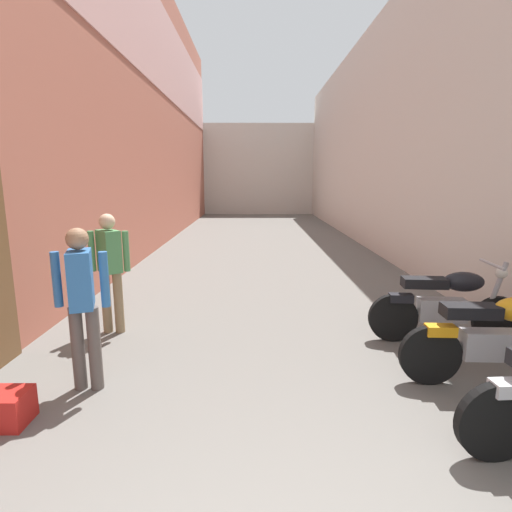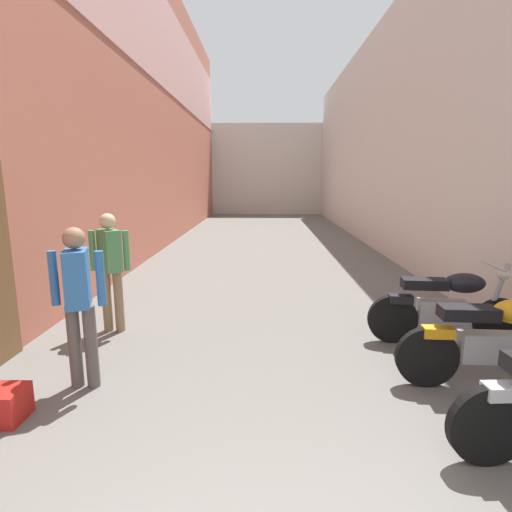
# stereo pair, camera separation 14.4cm
# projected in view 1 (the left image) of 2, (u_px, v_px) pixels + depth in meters

# --- Properties ---
(ground_plane) EXTENTS (38.45, 38.45, 0.00)m
(ground_plane) POSITION_uv_depth(u_px,v_px,m) (265.00, 261.00, 9.93)
(ground_plane) COLOR #66635E
(building_left) EXTENTS (0.45, 22.45, 8.12)m
(building_left) POSITION_uv_depth(u_px,v_px,m) (145.00, 100.00, 11.07)
(building_left) COLOR #B76651
(building_left) RESTS_ON ground
(building_right) EXTENTS (0.45, 22.45, 6.27)m
(building_right) POSITION_uv_depth(u_px,v_px,m) (379.00, 137.00, 11.32)
(building_right) COLOR beige
(building_right) RESTS_ON ground
(building_far_end) EXTENTS (9.07, 2.00, 4.95)m
(building_far_end) POSITION_uv_depth(u_px,v_px,m) (258.00, 170.00, 23.43)
(building_far_end) COLOR beige
(building_far_end) RESTS_ON ground
(motorcycle_third) EXTENTS (1.85, 0.58, 1.04)m
(motorcycle_third) POSITION_uv_depth(u_px,v_px,m) (498.00, 337.00, 3.92)
(motorcycle_third) COLOR black
(motorcycle_third) RESTS_ON ground
(motorcycle_fourth) EXTENTS (1.85, 0.58, 1.04)m
(motorcycle_fourth) POSITION_uv_depth(u_px,v_px,m) (447.00, 304.00, 4.95)
(motorcycle_fourth) COLOR black
(motorcycle_fourth) RESTS_ON ground
(pedestrian_mid_alley) EXTENTS (0.52, 0.39, 1.57)m
(pedestrian_mid_alley) POSITION_uv_depth(u_px,v_px,m) (82.00, 298.00, 3.77)
(pedestrian_mid_alley) COLOR #564C47
(pedestrian_mid_alley) RESTS_ON ground
(pedestrian_further_down) EXTENTS (0.52, 0.39, 1.57)m
(pedestrian_further_down) POSITION_uv_depth(u_px,v_px,m) (110.00, 264.00, 5.21)
(pedestrian_further_down) COLOR #8C7251
(pedestrian_further_down) RESTS_ON ground
(plastic_crate) EXTENTS (0.44, 0.32, 0.28)m
(plastic_crate) POSITION_uv_depth(u_px,v_px,m) (1.00, 408.00, 3.35)
(plastic_crate) COLOR red
(plastic_crate) RESTS_ON ground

